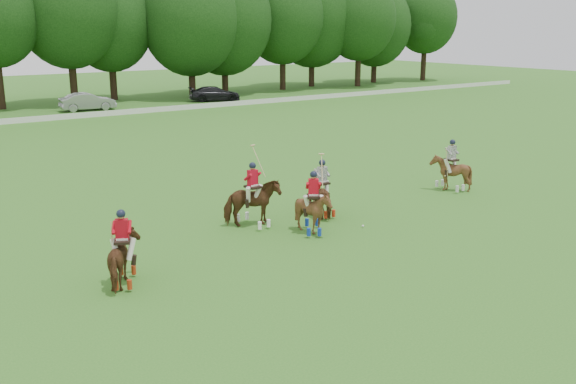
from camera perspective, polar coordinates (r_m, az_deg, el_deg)
ground at (r=20.30m, az=5.19°, el=-6.57°), size 180.00×180.00×0.00m
boundary_rail at (r=54.25m, az=-21.86°, el=6.01°), size 120.00×0.10×0.44m
car_mid at (r=60.09m, az=-17.40°, el=7.67°), size 4.90×2.05×1.58m
car_right at (r=65.16m, az=-6.53°, el=8.67°), size 5.44×3.51×1.47m
polo_red_a at (r=19.15m, az=-14.39°, el=-5.71°), size 1.59×2.01×2.26m
polo_red_b at (r=23.91m, az=-3.13°, el=-1.00°), size 1.90×1.68×2.99m
polo_red_c at (r=23.13m, az=2.25°, el=-1.70°), size 1.87×1.91×2.84m
polo_stripe_a at (r=25.22m, az=3.02°, el=-0.35°), size 1.17×1.91×2.27m
polo_stripe_b at (r=30.07m, az=14.26°, el=1.72°), size 1.33×1.50×2.35m
polo_ball at (r=24.15m, az=6.67°, el=-3.02°), size 0.09×0.09×0.09m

